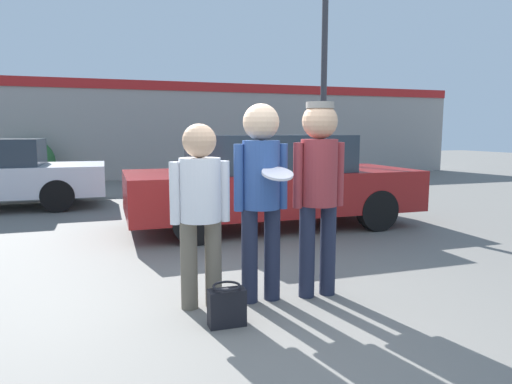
% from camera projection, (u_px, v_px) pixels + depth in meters
% --- Properties ---
extents(ground_plane, '(56.00, 56.00, 0.00)m').
position_uv_depth(ground_plane, '(236.00, 314.00, 3.94)').
color(ground_plane, '#66635E').
extents(storefront_building, '(24.00, 0.22, 3.21)m').
position_uv_depth(storefront_building, '(137.00, 130.00, 14.82)').
color(storefront_building, gray).
rests_on(storefront_building, ground).
extents(person_left, '(0.53, 0.36, 1.64)m').
position_uv_depth(person_left, '(200.00, 200.00, 3.98)').
color(person_left, '#665B4C').
rests_on(person_left, ground).
extents(person_middle_with_frisbee, '(0.51, 0.55, 1.81)m').
position_uv_depth(person_middle_with_frisbee, '(261.00, 184.00, 4.12)').
color(person_middle_with_frisbee, '#1E2338').
rests_on(person_middle_with_frisbee, ground).
extents(person_right, '(0.51, 0.34, 1.84)m').
position_uv_depth(person_right, '(319.00, 179.00, 4.26)').
color(person_right, '#1E2338').
rests_on(person_right, ground).
extents(parked_car_near, '(4.72, 1.90, 1.51)m').
position_uv_depth(parked_car_near, '(271.00, 181.00, 7.51)').
color(parked_car_near, maroon).
rests_on(parked_car_near, ground).
extents(street_lamp, '(1.36, 0.35, 5.27)m').
position_uv_depth(street_lamp, '(336.00, 43.00, 8.85)').
color(street_lamp, '#38383D').
rests_on(street_lamp, ground).
extents(shrub, '(1.39, 1.39, 1.39)m').
position_uv_depth(shrub, '(30.00, 162.00, 13.15)').
color(shrub, '#285B2D').
rests_on(shrub, ground).
extents(handbag, '(0.30, 0.23, 0.34)m').
position_uv_depth(handbag, '(227.00, 306.00, 3.69)').
color(handbag, black).
rests_on(handbag, ground).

